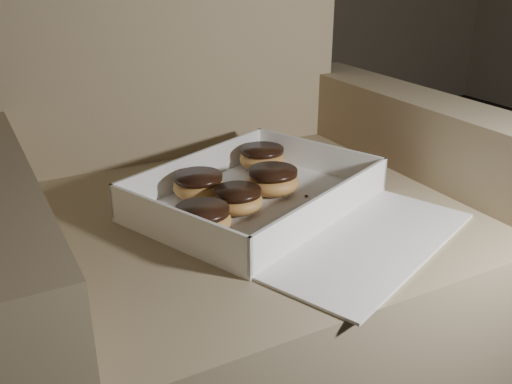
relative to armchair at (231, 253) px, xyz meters
The scene contains 12 objects.
armchair is the anchor object (origin of this frame).
bakery_box 0.19m from the armchair, 73.09° to the right, with size 0.57×0.61×0.07m.
donut_a 0.20m from the armchair, 107.49° to the right, with size 0.09×0.09×0.04m.
donut_b 0.19m from the armchair, 44.62° to the right, with size 0.10×0.10×0.05m.
donut_c 0.21m from the armchair, 29.83° to the left, with size 0.10×0.10×0.05m.
donut_d 0.26m from the armchair, 128.67° to the right, with size 0.10×0.10×0.05m.
donut_e 0.18m from the armchair, 167.61° to the right, with size 0.10×0.10×0.05m.
crumb_a 0.25m from the armchair, 117.38° to the right, with size 0.01×0.01×0.00m, color black.
crumb_b 0.21m from the armchair, 43.97° to the right, with size 0.01×0.01×0.00m, color black.
crumb_c 0.23m from the armchair, 116.55° to the right, with size 0.01×0.01×0.00m, color black.
crumb_d 0.28m from the armchair, 24.49° to the right, with size 0.01×0.01×0.00m, color black.
crumb_e 0.24m from the armchair, 82.38° to the right, with size 0.01×0.01×0.00m, color black.
Camera 1 is at (-0.95, -0.35, 0.90)m, focal length 40.00 mm.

